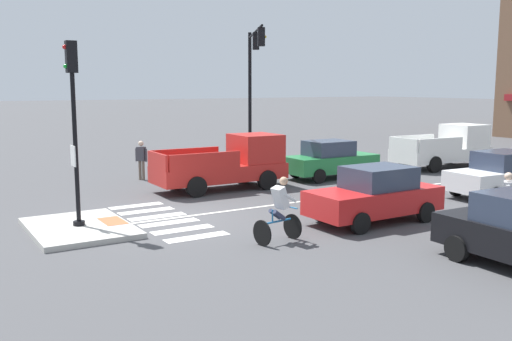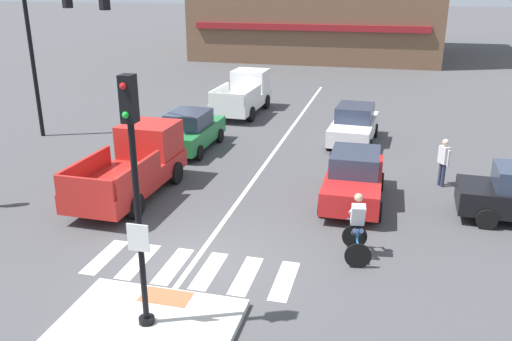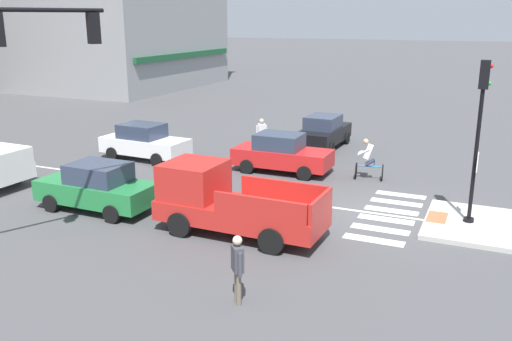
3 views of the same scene
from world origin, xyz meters
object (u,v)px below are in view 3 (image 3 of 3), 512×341
object	(u,v)px
pickup_truck_red_westbound_near	(226,201)
car_black_cross_right	(323,132)
car_green_westbound_far	(97,187)
pedestrian_waiting_far_side	(262,133)
cyclist	(368,158)
pedestrian_at_curb_left	(238,264)
signal_pole	(479,128)
car_white_eastbound_far	(144,142)
car_red_eastbound_mid	(282,153)

from	to	relation	value
pickup_truck_red_westbound_near	car_black_cross_right	bearing A→B (deg)	3.16
car_green_westbound_far	pickup_truck_red_westbound_near	distance (m)	4.92
pedestrian_waiting_far_side	pickup_truck_red_westbound_near	bearing A→B (deg)	-162.61
cyclist	pedestrian_at_curb_left	size ratio (longest dim) A/B	1.01
signal_pole	pedestrian_at_curb_left	bearing A→B (deg)	148.23
car_green_westbound_far	pedestrian_waiting_far_side	size ratio (longest dim) A/B	2.47
car_white_eastbound_far	car_black_cross_right	bearing A→B (deg)	-50.89
car_black_cross_right	signal_pole	bearing A→B (deg)	-139.22
car_white_eastbound_far	signal_pole	bearing A→B (deg)	-101.90
signal_pole	pedestrian_at_curb_left	size ratio (longest dim) A/B	2.99
car_red_eastbound_mid	pedestrian_waiting_far_side	distance (m)	3.54
pickup_truck_red_westbound_near	pedestrian_at_curb_left	world-z (taller)	pickup_truck_red_westbound_near
cyclist	car_black_cross_right	bearing A→B (deg)	35.12
signal_pole	pedestrian_waiting_far_side	distance (m)	11.90
car_green_westbound_far	pedestrian_waiting_far_side	bearing A→B (deg)	-10.60
car_green_westbound_far	pickup_truck_red_westbound_near	world-z (taller)	pickup_truck_red_westbound_near
car_green_westbound_far	pedestrian_at_curb_left	world-z (taller)	pedestrian_at_curb_left
car_green_westbound_far	signal_pole	bearing A→B (deg)	-73.41
cyclist	car_white_eastbound_far	bearing A→B (deg)	94.80
cyclist	pedestrian_waiting_far_side	distance (m)	6.25
pickup_truck_red_westbound_near	car_green_westbound_far	bearing A→B (deg)	89.68
car_green_westbound_far	pedestrian_at_curb_left	distance (m)	8.10
car_green_westbound_far	car_red_eastbound_mid	world-z (taller)	same
cyclist	pedestrian_at_curb_left	distance (m)	11.20
signal_pole	car_green_westbound_far	size ratio (longest dim) A/B	1.21
pedestrian_at_curb_left	car_green_westbound_far	bearing A→B (deg)	61.65
pedestrian_at_curb_left	pedestrian_waiting_far_side	xyz separation A→B (m)	(13.66, 5.29, 0.00)
car_white_eastbound_far	car_red_eastbound_mid	bearing A→B (deg)	-85.63
pedestrian_waiting_far_side	pedestrian_at_curb_left	bearing A→B (deg)	-158.82
signal_pole	car_green_westbound_far	distance (m)	12.40
car_green_westbound_far	car_red_eastbound_mid	size ratio (longest dim) A/B	1.00
car_black_cross_right	car_red_eastbound_mid	xyz separation A→B (m)	(-5.08, 0.28, 0.00)
pickup_truck_red_westbound_near	cyclist	world-z (taller)	pickup_truck_red_westbound_near
signal_pole	cyclist	world-z (taller)	signal_pole
car_black_cross_right	cyclist	distance (m)	5.78
car_white_eastbound_far	pickup_truck_red_westbound_near	bearing A→B (deg)	-130.84
pickup_truck_red_westbound_near	pedestrian_at_curb_left	size ratio (longest dim) A/B	3.07
pedestrian_waiting_far_side	car_green_westbound_far	bearing A→B (deg)	169.40
car_black_cross_right	pickup_truck_red_westbound_near	bearing A→B (deg)	-176.84
car_white_eastbound_far	cyclist	size ratio (longest dim) A/B	2.49
car_green_westbound_far	pedestrian_waiting_far_side	xyz separation A→B (m)	(9.81, -1.84, 0.17)
car_red_eastbound_mid	cyclist	bearing A→B (deg)	-84.43
car_red_eastbound_mid	pickup_truck_red_westbound_near	distance (m)	7.08
car_black_cross_right	pickup_truck_red_westbound_near	world-z (taller)	pickup_truck_red_westbound_near
signal_pole	cyclist	size ratio (longest dim) A/B	2.98
cyclist	pedestrian_waiting_far_side	size ratio (longest dim) A/B	1.01
signal_pole	pedestrian_waiting_far_side	xyz separation A→B (m)	(6.34, 9.83, -2.17)
car_red_eastbound_mid	cyclist	world-z (taller)	cyclist
car_green_westbound_far	cyclist	xyz separation A→B (m)	(7.34, -7.58, 0.06)
car_black_cross_right	car_red_eastbound_mid	bearing A→B (deg)	176.84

